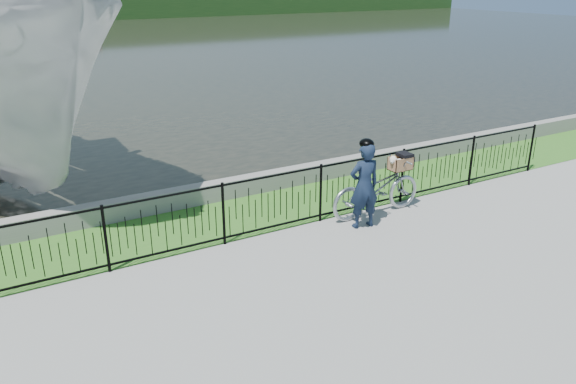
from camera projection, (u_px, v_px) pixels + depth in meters
ground at (322, 268)px, 9.06m from camera, size 120.00×120.00×0.00m
grass_strip at (251, 213)px, 11.17m from camera, size 60.00×2.00×0.01m
water at (39, 50)px, 35.77m from camera, size 120.00×120.00×0.00m
quay_wall at (229, 188)px, 11.90m from camera, size 60.00×0.30×0.40m
fence at (274, 203)px, 10.15m from camera, size 14.00×0.06×1.15m
far_treeline at (0, 7)px, 57.07m from camera, size 120.00×6.00×3.00m
far_building_right at (65, 5)px, 58.61m from camera, size 6.00×3.00×3.20m
bicycle_rig at (377, 188)px, 10.95m from camera, size 2.05×0.71×1.17m
cyclist at (364, 184)px, 10.28m from camera, size 0.64×0.47×1.70m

